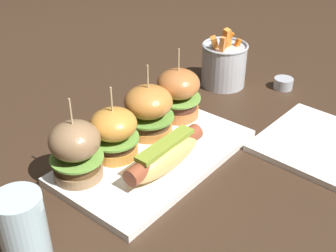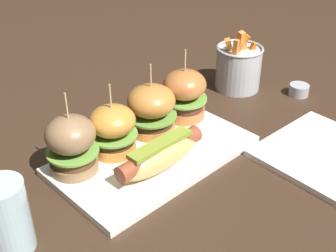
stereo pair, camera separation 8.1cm
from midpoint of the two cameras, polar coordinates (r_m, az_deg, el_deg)
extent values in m
plane|color=#382619|center=(0.82, -4.45, -4.35)|extent=(3.00, 3.00, 0.00)
cube|color=white|center=(0.81, -4.47, -3.95)|extent=(0.36, 0.21, 0.01)
ellipsoid|color=#DBAC5E|center=(0.76, -3.38, -3.99)|extent=(0.17, 0.05, 0.05)
cylinder|color=brown|center=(0.75, -3.39, -3.62)|extent=(0.18, 0.03, 0.03)
cube|color=olive|center=(0.74, -3.44, -2.48)|extent=(0.13, 0.03, 0.01)
cylinder|color=#8F6C49|center=(0.77, -14.40, -5.77)|extent=(0.08, 0.08, 0.02)
cylinder|color=#55391D|center=(0.76, -14.58, -4.71)|extent=(0.08, 0.08, 0.02)
cylinder|color=#6B9E3D|center=(0.75, -14.69, -4.05)|extent=(0.09, 0.09, 0.00)
ellipsoid|color=#8F6C49|center=(0.74, -15.04, -1.92)|extent=(0.08, 0.08, 0.06)
cylinder|color=tan|center=(0.71, -15.55, 1.20)|extent=(0.00, 0.00, 0.06)
cylinder|color=#CA8735|center=(0.81, -9.66, -3.14)|extent=(0.08, 0.08, 0.02)
cylinder|color=#442C17|center=(0.80, -9.77, -2.16)|extent=(0.08, 0.08, 0.01)
cylinder|color=#6B9E3D|center=(0.79, -9.82, -1.61)|extent=(0.09, 0.09, 0.00)
ellipsoid|color=#CA8735|center=(0.78, -10.01, 0.15)|extent=(0.08, 0.08, 0.05)
cylinder|color=tan|center=(0.76, -10.30, 2.83)|extent=(0.00, 0.00, 0.06)
cylinder|color=#BD7835|center=(0.86, -5.14, -0.35)|extent=(0.09, 0.09, 0.02)
cylinder|color=#44301C|center=(0.86, -5.19, 0.58)|extent=(0.08, 0.08, 0.02)
cylinder|color=#609338|center=(0.85, -5.22, 1.17)|extent=(0.10, 0.10, 0.00)
ellipsoid|color=#BD7835|center=(0.83, -5.33, 3.05)|extent=(0.09, 0.09, 0.06)
cylinder|color=tan|center=(0.81, -5.48, 5.81)|extent=(0.00, 0.00, 0.06)
cylinder|color=#B36834|center=(0.91, -1.24, 1.90)|extent=(0.09, 0.09, 0.02)
cylinder|color=#4E291D|center=(0.90, -1.25, 2.97)|extent=(0.08, 0.08, 0.02)
cylinder|color=#6B9E3D|center=(0.90, -1.26, 3.59)|extent=(0.09, 0.09, 0.00)
ellipsoid|color=#B36834|center=(0.89, -1.28, 5.37)|extent=(0.09, 0.09, 0.06)
cylinder|color=tan|center=(0.87, -1.32, 7.99)|extent=(0.00, 0.00, 0.06)
cylinder|color=#B7BABF|center=(1.06, 5.01, 7.65)|extent=(0.10, 0.10, 0.10)
torus|color=#A8AAB2|center=(1.04, 5.14, 10.22)|extent=(0.11, 0.11, 0.01)
cube|color=orange|center=(1.02, 4.59, 9.36)|extent=(0.01, 0.02, 0.07)
cube|color=orange|center=(1.04, 5.09, 10.22)|extent=(0.03, 0.03, 0.09)
cube|color=orange|center=(1.05, 4.89, 10.17)|extent=(0.04, 0.04, 0.07)
cube|color=orange|center=(1.05, 6.35, 9.60)|extent=(0.03, 0.03, 0.06)
cube|color=orange|center=(1.05, 5.55, 9.79)|extent=(0.02, 0.02, 0.06)
cube|color=orange|center=(1.03, 4.50, 9.32)|extent=(0.03, 0.03, 0.06)
cube|color=orange|center=(1.04, 3.94, 9.87)|extent=(0.05, 0.02, 0.07)
cylinder|color=#A8AAB2|center=(1.08, 12.55, 5.32)|extent=(0.04, 0.04, 0.03)
cylinder|color=#9E3323|center=(1.08, 12.60, 5.68)|extent=(0.04, 0.04, 0.01)
cube|color=white|center=(0.88, 16.95, -2.47)|extent=(0.23, 0.23, 0.01)
cylinder|color=silver|center=(0.64, -21.68, -12.47)|extent=(0.06, 0.06, 0.11)
camera|label=1|loc=(0.04, -92.86, -1.77)|focal=47.41mm
camera|label=2|loc=(0.04, 87.14, 1.77)|focal=47.41mm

